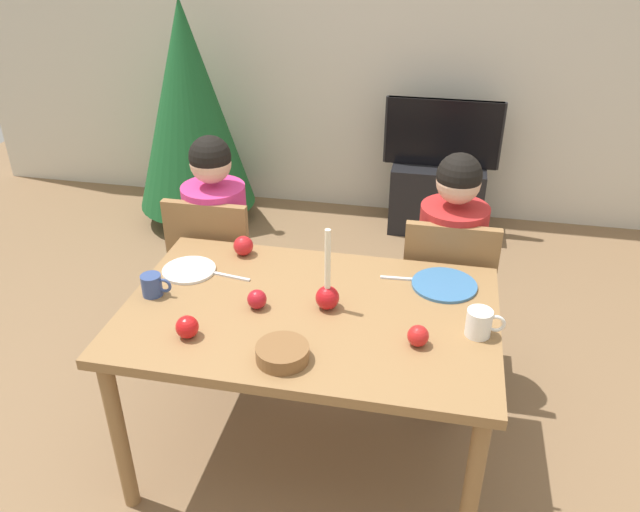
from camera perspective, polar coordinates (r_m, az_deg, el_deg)
name	(u,v)px	position (r m, az deg, el deg)	size (l,w,h in m)	color
ground_plane	(311,453)	(2.87, -0.84, -17.32)	(7.68, 7.68, 0.00)	brown
back_wall	(391,32)	(4.60, 6.41, 19.46)	(6.40, 0.10, 2.60)	beige
dining_table	(309,328)	(2.42, -0.96, -6.48)	(1.40, 0.90, 0.75)	olive
chair_left	(217,267)	(3.15, -9.24, -1.01)	(0.40, 0.40, 0.90)	olive
chair_right	(446,292)	(2.97, 11.30, -3.19)	(0.40, 0.40, 0.90)	olive
person_left_child	(219,254)	(3.15, -9.12, 0.19)	(0.30, 0.30, 1.17)	#33384C
person_right_child	(447,278)	(2.97, 11.43, -1.93)	(0.30, 0.30, 1.17)	#33384C
tv_stand	(436,197)	(4.60, 10.46, 5.29)	(0.64, 0.40, 0.48)	black
tv	(443,133)	(4.43, 11.02, 10.84)	(0.79, 0.05, 0.46)	black
christmas_tree	(189,107)	(4.53, -11.71, 13.06)	(0.83, 0.83, 1.64)	brown
candle_centerpiece	(327,293)	(2.35, 0.67, -3.31)	(0.09, 0.09, 0.33)	red
plate_left	(189,270)	(2.66, -11.73, -1.25)	(0.22, 0.22, 0.01)	white
plate_right	(444,285)	(2.56, 11.15, -2.57)	(0.26, 0.26, 0.01)	teal
mug_left	(153,285)	(2.52, -14.86, -2.55)	(0.12, 0.08, 0.09)	#33477F
mug_right	(480,323)	(2.29, 14.22, -5.87)	(0.14, 0.09, 0.10)	white
fork_left	(230,276)	(2.60, -8.14, -1.81)	(0.18, 0.01, 0.01)	silver
fork_right	(403,279)	(2.58, 7.46, -2.04)	(0.18, 0.01, 0.01)	silver
bowl_walnuts	(282,353)	(2.13, -3.41, -8.73)	(0.18, 0.18, 0.05)	brown
apple_near_candle	(257,299)	(2.38, -5.71, -3.90)	(0.07, 0.07, 0.07)	#AC1721
apple_by_left_plate	(418,336)	(2.21, 8.84, -7.13)	(0.08, 0.08, 0.08)	red
apple_by_right_mug	(243,246)	(2.73, -6.93, 0.93)	(0.09, 0.09, 0.09)	red
apple_far_edge	(187,327)	(2.26, -11.89, -6.28)	(0.08, 0.08, 0.08)	red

